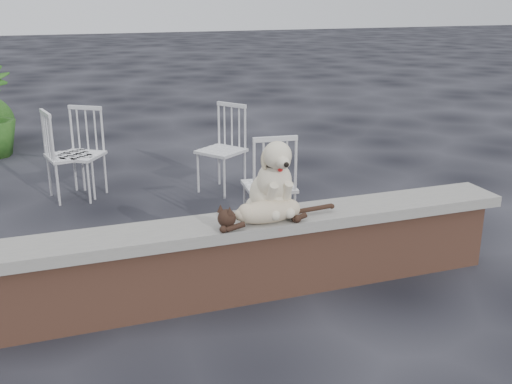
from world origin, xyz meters
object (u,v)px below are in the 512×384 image
object	(u,v)px
dog	(270,176)
chair_c	(269,184)
cat	(267,210)
chair_b	(80,154)
chair_e	(69,155)
chair_d	(221,149)

from	to	relation	value
dog	chair_c	bearing A→B (deg)	68.06
cat	chair_b	bearing A→B (deg)	109.09
dog	chair_e	bearing A→B (deg)	113.54
chair_e	chair_b	world-z (taller)	same
dog	chair_d	xyz separation A→B (m)	(0.33, 2.31, -0.39)
chair_c	chair_e	distance (m)	2.29
cat	chair_e	distance (m)	3.01
chair_d	chair_b	xyz separation A→B (m)	(-1.44, 0.31, 0.00)
chair_e	chair_d	world-z (taller)	same
chair_d	chair_b	world-z (taller)	same
dog	chair_c	world-z (taller)	dog
chair_b	cat	bearing A→B (deg)	-36.01
cat	chair_d	bearing A→B (deg)	79.23
cat	chair_b	distance (m)	2.97
dog	chair_b	xyz separation A→B (m)	(-1.12, 2.62, -0.39)
cat	chair_c	size ratio (longest dim) A/B	1.12
chair_c	chair_d	distance (m)	1.34
cat	chair_c	world-z (taller)	chair_c
chair_c	chair_d	size ratio (longest dim) A/B	1.00
dog	chair_b	bearing A→B (deg)	111.65
chair_c	chair_d	xyz separation A→B (m)	(-0.04, 1.33, 0.00)
chair_e	chair_b	distance (m)	0.11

